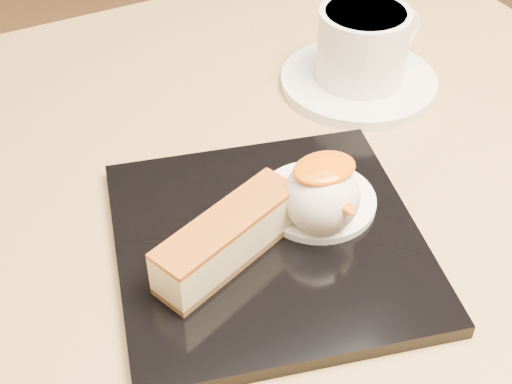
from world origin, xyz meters
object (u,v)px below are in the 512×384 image
saucer (358,81)px  table (282,348)px  ice_cream_scoop (321,196)px  coffee_cup (364,43)px  cheesecake (228,238)px  dessert_plate (268,243)px

saucer → table: bearing=-138.5°
table → ice_cream_scoop: ice_cream_scoop is taller
ice_cream_scoop → saucer: size_ratio=0.37×
coffee_cup → saucer: bearing=180.0°
cheesecake → saucer: bearing=15.4°
cheesecake → ice_cream_scoop: (0.08, 0.00, 0.01)m
table → ice_cream_scoop: 0.20m
table → cheesecake: size_ratio=6.60×
cheesecake → dessert_plate: bearing=-12.8°
coffee_cup → dessert_plate: bearing=-146.3°
table → saucer: size_ratio=5.33×
cheesecake → coffee_cup: 0.27m
dessert_plate → saucer: size_ratio=1.47×
saucer → coffee_cup: coffee_cup is taller
saucer → coffee_cup: (0.00, 0.00, 0.04)m
dessert_plate → coffee_cup: (0.18, 0.15, 0.04)m
cheesecake → ice_cream_scoop: 0.08m
saucer → dessert_plate: bearing=-139.6°
saucer → coffee_cup: 0.04m
dessert_plate → ice_cream_scoop: 0.05m
cheesecake → coffee_cup: (0.22, 0.16, 0.01)m
dessert_plate → saucer: bearing=40.4°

